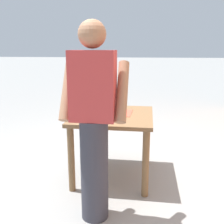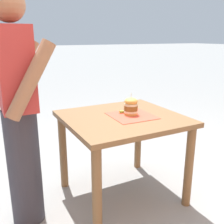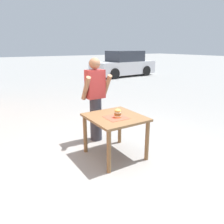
{
  "view_description": "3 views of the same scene",
  "coord_description": "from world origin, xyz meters",
  "px_view_note": "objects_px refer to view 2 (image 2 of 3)",
  "views": [
    {
      "loc": [
        -0.38,
        2.85,
        1.48
      ],
      "look_at": [
        0.0,
        0.1,
        0.8
      ],
      "focal_mm": 42.0,
      "sensor_mm": 36.0,
      "label": 1
    },
    {
      "loc": [
        -1.81,
        1.04,
        1.39
      ],
      "look_at": [
        0.0,
        0.1,
        0.8
      ],
      "focal_mm": 42.0,
      "sensor_mm": 36.0,
      "label": 2
    },
    {
      "loc": [
        -1.95,
        -2.98,
        1.9
      ],
      "look_at": [
        0.0,
        0.1,
        0.8
      ],
      "focal_mm": 35.0,
      "sensor_mm": 36.0,
      "label": 3
    }
  ],
  "objects_px": {
    "sandwich": "(131,106)",
    "diner_across_table": "(19,111)",
    "patio_table": "(122,131)",
    "pickle_spear": "(123,112)"
  },
  "relations": [
    {
      "from": "sandwich",
      "to": "diner_across_table",
      "type": "relative_size",
      "value": 0.11
    },
    {
      "from": "patio_table",
      "to": "sandwich",
      "type": "bearing_deg",
      "value": -91.19
    },
    {
      "from": "sandwich",
      "to": "diner_across_table",
      "type": "bearing_deg",
      "value": 86.39
    },
    {
      "from": "patio_table",
      "to": "pickle_spear",
      "type": "xyz_separation_m",
      "value": [
        0.07,
        -0.05,
        0.14
      ]
    },
    {
      "from": "pickle_spear",
      "to": "diner_across_table",
      "type": "height_order",
      "value": "diner_across_table"
    },
    {
      "from": "pickle_spear",
      "to": "diner_across_table",
      "type": "distance_m",
      "value": 0.86
    },
    {
      "from": "patio_table",
      "to": "pickle_spear",
      "type": "distance_m",
      "value": 0.17
    },
    {
      "from": "patio_table",
      "to": "diner_across_table",
      "type": "bearing_deg",
      "value": 86.15
    },
    {
      "from": "pickle_spear",
      "to": "patio_table",
      "type": "bearing_deg",
      "value": 145.95
    },
    {
      "from": "patio_table",
      "to": "pickle_spear",
      "type": "bearing_deg",
      "value": -34.05
    }
  ]
}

